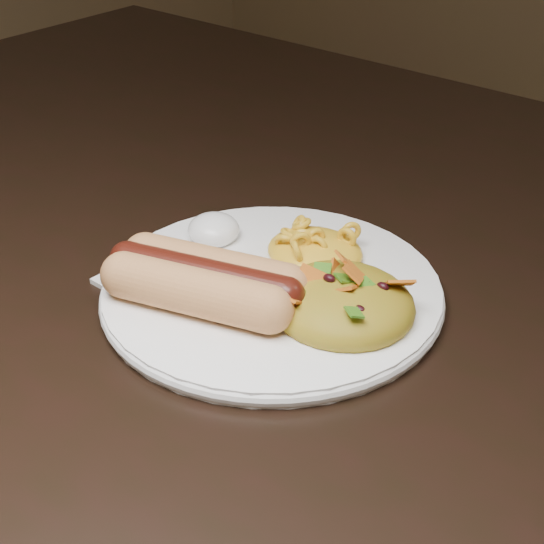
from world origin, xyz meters
The scene contains 7 objects.
table centered at (0.00, 0.00, 0.66)m, with size 1.60×0.90×0.75m.
plate centered at (-0.09, -0.06, 0.76)m, with size 0.24×0.24×0.01m, color white.
hotdog centered at (-0.11, -0.11, 0.78)m, with size 0.12×0.10×0.03m.
mac_and_cheese centered at (-0.09, -0.01, 0.78)m, with size 0.07×0.07×0.03m, color gold.
sour_cream centered at (-0.17, -0.04, 0.77)m, with size 0.04×0.04×0.02m, color white.
taco_salad centered at (-0.03, -0.06, 0.78)m, with size 0.10×0.10×0.04m.
fork centered at (-0.20, -0.08, 0.75)m, with size 0.02×0.13×0.00m, color white.
Camera 1 is at (0.23, -0.45, 1.08)m, focal length 55.00 mm.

